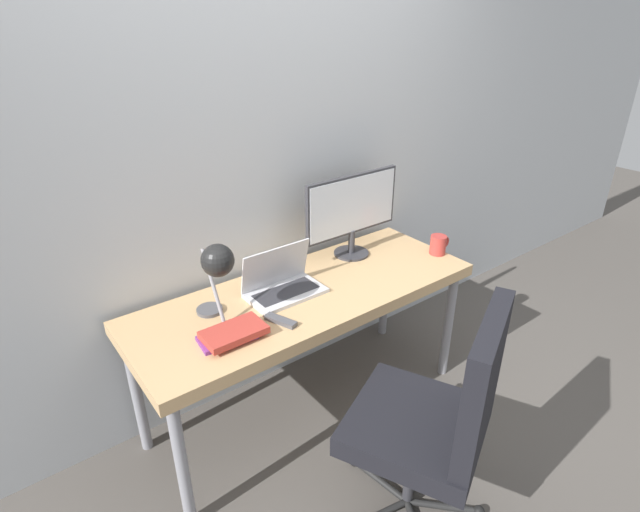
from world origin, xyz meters
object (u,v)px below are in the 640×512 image
object	(u,v)px
laptop	(282,284)
mug	(438,245)
desk_lamp	(217,265)
book_stack	(232,334)
monitor	(352,209)
office_chair	(440,414)

from	to	relation	value
laptop	mug	bearing A→B (deg)	-10.28
desk_lamp	mug	bearing A→B (deg)	-4.56
desk_lamp	book_stack	distance (m)	0.28
monitor	mug	world-z (taller)	monitor
desk_lamp	mug	size ratio (longest dim) A/B	2.84
laptop	mug	world-z (taller)	laptop
office_chair	mug	size ratio (longest dim) A/B	7.68
laptop	monitor	world-z (taller)	monitor
desk_lamp	monitor	bearing A→B (deg)	11.86
laptop	office_chair	size ratio (longest dim) A/B	0.35
desk_lamp	laptop	bearing A→B (deg)	10.46
monitor	book_stack	size ratio (longest dim) A/B	2.17
monitor	laptop	bearing A→B (deg)	-167.21
monitor	book_stack	world-z (taller)	monitor
desk_lamp	office_chair	size ratio (longest dim) A/B	0.37
monitor	book_stack	bearing A→B (deg)	-161.23
laptop	desk_lamp	distance (m)	0.42
book_stack	desk_lamp	bearing A→B (deg)	80.64
monitor	desk_lamp	world-z (taller)	monitor
desk_lamp	mug	distance (m)	1.28
laptop	office_chair	bearing A→B (deg)	-82.40
office_chair	mug	distance (m)	1.08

